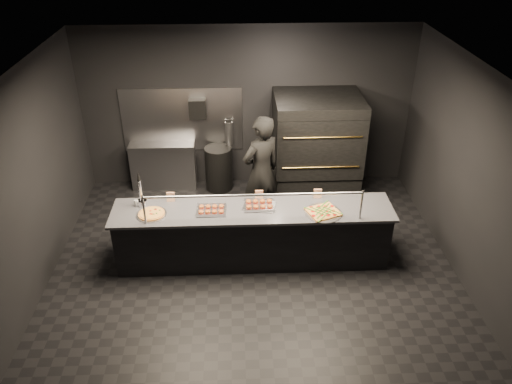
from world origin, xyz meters
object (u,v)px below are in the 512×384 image
trash_bin (219,168)px  prep_shelf (164,166)px  round_pizza (152,214)px  worker (261,171)px  service_counter (253,235)px  towel_dispenser (198,109)px  slider_tray_a (211,210)px  beer_tap (141,196)px  slider_tray_b (259,205)px  square_pizza (323,212)px  pizza_oven (316,148)px  fire_extinguisher (229,133)px

trash_bin → prep_shelf: bearing=174.5°
round_pizza → worker: 1.99m
trash_bin → service_counter: bearing=-75.8°
service_counter → prep_shelf: (-1.60, 2.32, -0.01)m
towel_dispenser → prep_shelf: bearing=-174.3°
towel_dispenser → slider_tray_a: 2.52m
towel_dispenser → beer_tap: towel_dispenser is taller
prep_shelf → service_counter: bearing=-55.4°
service_counter → round_pizza: 1.53m
slider_tray_a → slider_tray_b: (0.70, 0.10, 0.00)m
service_counter → square_pizza: bearing=-8.5°
towel_dispenser → worker: worker is taller
pizza_oven → slider_tray_a: (-1.80, -1.93, -0.02)m
beer_tap → prep_shelf: bearing=89.4°
prep_shelf → fire_extinguisher: size_ratio=2.38×
square_pizza → worker: size_ratio=0.28×
service_counter → slider_tray_a: service_counter is taller
service_counter → prep_shelf: size_ratio=3.42×
service_counter → worker: 1.19m
towel_dispenser → round_pizza: size_ratio=0.81×
towel_dispenser → round_pizza: towel_dispenser is taller
towel_dispenser → worker: size_ratio=0.18×
round_pizza → worker: size_ratio=0.22×
slider_tray_a → worker: worker is taller
round_pizza → slider_tray_a: size_ratio=0.98×
prep_shelf → slider_tray_a: 2.60m
beer_tap → square_pizza: (2.63, -0.34, -0.14)m
round_pizza → trash_bin: (0.89, 2.31, -0.51)m
towel_dispenser → slider_tray_a: size_ratio=0.79×
square_pizza → round_pizza: bearing=178.5°
pizza_oven → square_pizza: 2.06m
beer_tap → fire_extinguisher: bearing=60.1°
trash_bin → pizza_oven: bearing=-10.3°
square_pizza → trash_bin: square_pizza is taller
fire_extinguisher → trash_bin: size_ratio=0.60×
trash_bin → beer_tap: bearing=-117.6°
prep_shelf → slider_tray_b: 2.86m
beer_tap → square_pizza: size_ratio=1.05×
prep_shelf → square_pizza: 3.62m
pizza_oven → round_pizza: (-2.65, -1.99, -0.03)m
towel_dispenser → square_pizza: towel_dispenser is taller
slider_tray_a → service_counter: bearing=3.1°
towel_dispenser → fire_extinguisher: bearing=1.0°
service_counter → slider_tray_a: (-0.60, -0.03, 0.48)m
square_pizza → pizza_oven: bearing=84.6°
pizza_oven → service_counter: bearing=-122.3°
towel_dispenser → trash_bin: towel_dispenser is taller
service_counter → slider_tray_a: 0.77m
prep_shelf → worker: worker is taller
towel_dispenser → beer_tap: bearing=-108.2°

